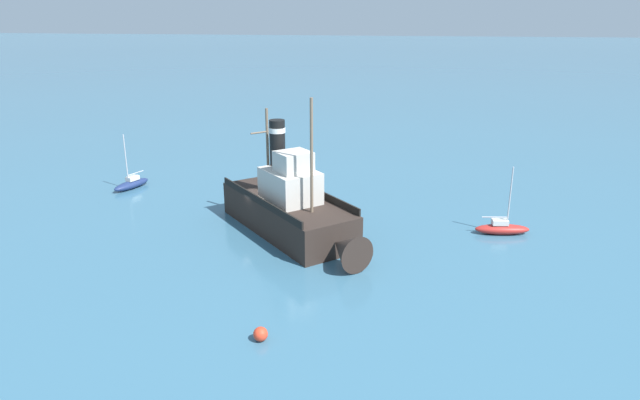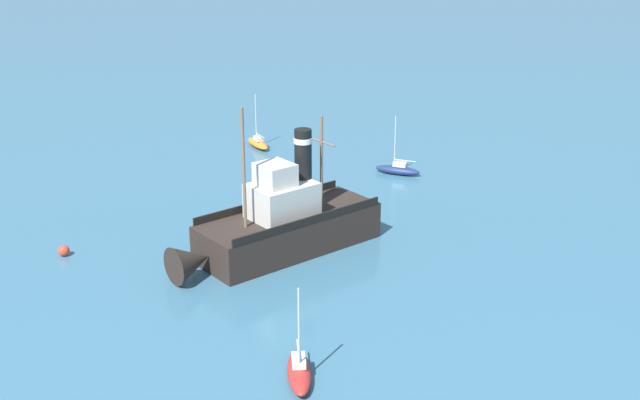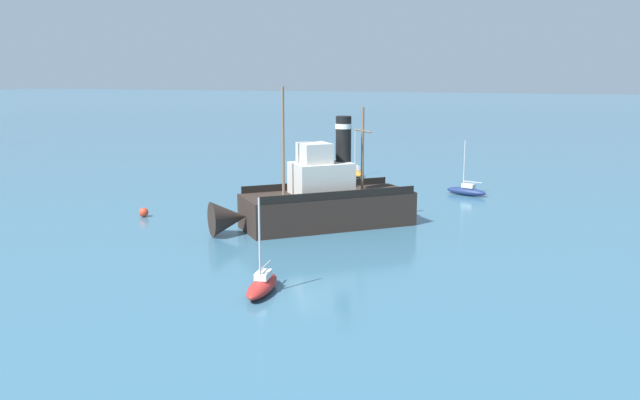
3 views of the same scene
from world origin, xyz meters
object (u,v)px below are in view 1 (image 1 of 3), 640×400
(old_tugboat, at_px, (291,209))
(sailboat_red, at_px, (502,228))
(mooring_buoy, at_px, (261,334))
(sailboat_navy, at_px, (131,184))

(old_tugboat, relative_size, sailboat_red, 2.65)
(mooring_buoy, bearing_deg, sailboat_navy, -141.56)
(mooring_buoy, bearing_deg, old_tugboat, -174.66)
(mooring_buoy, bearing_deg, sailboat_red, 139.84)
(sailboat_navy, distance_m, mooring_buoy, 27.97)
(sailboat_red, bearing_deg, sailboat_navy, -101.11)
(old_tugboat, distance_m, sailboat_red, 14.89)
(sailboat_navy, xyz_separation_m, sailboat_red, (6.05, 30.78, 0.00))
(old_tugboat, height_order, sailboat_red, old_tugboat)
(old_tugboat, height_order, sailboat_navy, old_tugboat)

